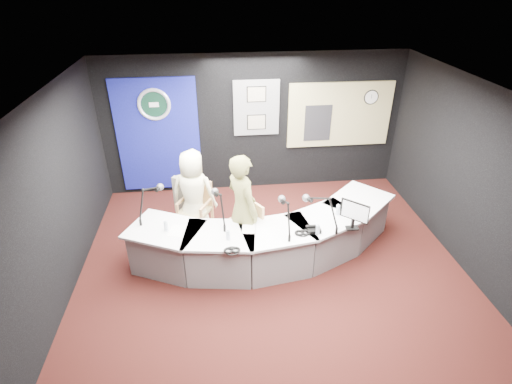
{
  "coord_description": "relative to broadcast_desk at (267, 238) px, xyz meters",
  "views": [
    {
      "loc": [
        -0.8,
        -4.59,
        4.19
      ],
      "look_at": [
        -0.2,
        0.8,
        1.1
      ],
      "focal_mm": 28.0,
      "sensor_mm": 36.0,
      "label": 1
    }
  ],
  "objects": [
    {
      "name": "ground",
      "position": [
        0.05,
        -0.55,
        -0.38
      ],
      "size": [
        6.0,
        6.0,
        0.0
      ],
      "primitive_type": "plane",
      "color": "black",
      "rests_on": "ground"
    },
    {
      "name": "ceiling",
      "position": [
        0.05,
        -0.55,
        2.42
      ],
      "size": [
        6.0,
        6.0,
        0.02
      ],
      "primitive_type": "cube",
      "color": "silver",
      "rests_on": "ground"
    },
    {
      "name": "wall_back",
      "position": [
        0.05,
        2.45,
        1.02
      ],
      "size": [
        6.0,
        0.02,
        2.8
      ],
      "primitive_type": "cube",
      "color": "black",
      "rests_on": "ground"
    },
    {
      "name": "wall_left",
      "position": [
        -2.95,
        -0.55,
        1.02
      ],
      "size": [
        0.02,
        6.0,
        2.8
      ],
      "primitive_type": "cube",
      "color": "black",
      "rests_on": "ground"
    },
    {
      "name": "wall_right",
      "position": [
        3.05,
        -0.55,
        1.02
      ],
      "size": [
        0.02,
        6.0,
        2.8
      ],
      "primitive_type": "cube",
      "color": "black",
      "rests_on": "ground"
    },
    {
      "name": "broadcast_desk",
      "position": [
        0.0,
        0.0,
        0.0
      ],
      "size": [
        4.5,
        1.9,
        0.75
      ],
      "primitive_type": null,
      "color": "silver",
      "rests_on": "ground"
    },
    {
      "name": "backdrop_panel",
      "position": [
        -1.85,
        2.42,
        0.88
      ],
      "size": [
        1.6,
        0.05,
        2.3
      ],
      "primitive_type": "cube",
      "color": "navy",
      "rests_on": "wall_back"
    },
    {
      "name": "agency_seal",
      "position": [
        -1.85,
        2.38,
        1.52
      ],
      "size": [
        0.63,
        0.07,
        0.63
      ],
      "primitive_type": "torus",
      "rotation": [
        1.57,
        0.0,
        0.0
      ],
      "color": "silver",
      "rests_on": "backdrop_panel"
    },
    {
      "name": "seal_center",
      "position": [
        -1.85,
        2.38,
        1.52
      ],
      "size": [
        0.48,
        0.01,
        0.48
      ],
      "primitive_type": "cylinder",
      "rotation": [
        1.57,
        0.0,
        0.0
      ],
      "color": "black",
      "rests_on": "backdrop_panel"
    },
    {
      "name": "pinboard",
      "position": [
        0.1,
        2.42,
        1.38
      ],
      "size": [
        0.9,
        0.04,
        1.1
      ],
      "primitive_type": "cube",
      "color": "slate",
      "rests_on": "wall_back"
    },
    {
      "name": "framed_photo_upper",
      "position": [
        0.1,
        2.39,
        1.65
      ],
      "size": [
        0.34,
        0.02,
        0.27
      ],
      "primitive_type": "cube",
      "color": "gray",
      "rests_on": "pinboard"
    },
    {
      "name": "framed_photo_lower",
      "position": [
        0.1,
        2.39,
        1.09
      ],
      "size": [
        0.34,
        0.02,
        0.27
      ],
      "primitive_type": "cube",
      "color": "gray",
      "rests_on": "pinboard"
    },
    {
      "name": "booth_window_frame",
      "position": [
        1.8,
        2.42,
        1.18
      ],
      "size": [
        2.12,
        0.06,
        1.32
      ],
      "primitive_type": "cube",
      "color": "tan",
      "rests_on": "wall_back"
    },
    {
      "name": "booth_glow",
      "position": [
        1.8,
        2.41,
        1.18
      ],
      "size": [
        2.0,
        0.02,
        1.2
      ],
      "primitive_type": "cube",
      "color": "tan",
      "rests_on": "booth_window_frame"
    },
    {
      "name": "equipment_rack",
      "position": [
        1.35,
        2.39,
        1.03
      ],
      "size": [
        0.55,
        0.02,
        0.75
      ],
      "primitive_type": "cube",
      "color": "black",
      "rests_on": "booth_window_frame"
    },
    {
      "name": "wall_clock",
      "position": [
        2.4,
        2.39,
        1.52
      ],
      "size": [
        0.28,
        0.01,
        0.28
      ],
      "primitive_type": "cylinder",
      "rotation": [
        1.57,
        0.0,
        0.0
      ],
      "color": "white",
      "rests_on": "booth_window_frame"
    },
    {
      "name": "armchair_left",
      "position": [
        -1.16,
        0.85,
        0.1
      ],
      "size": [
        0.71,
        0.71,
        0.94
      ],
      "primitive_type": null,
      "rotation": [
        0.0,
        0.0,
        -0.48
      ],
      "color": "tan",
      "rests_on": "ground"
    },
    {
      "name": "armchair_right",
      "position": [
        -0.38,
        0.08,
        0.05
      ],
      "size": [
        0.66,
        0.66,
        0.85
      ],
      "primitive_type": null,
      "rotation": [
        0.0,
        0.0,
        -1.01
      ],
      "color": "tan",
      "rests_on": "ground"
    },
    {
      "name": "draped_jacket",
      "position": [
        -1.29,
        1.07,
        0.24
      ],
      "size": [
        0.49,
        0.32,
        0.7
      ],
      "primitive_type": "cube",
      "rotation": [
        0.0,
        0.0,
        -0.48
      ],
      "color": "#6D695C",
      "rests_on": "armchair_left"
    },
    {
      "name": "person_man",
      "position": [
        -1.16,
        0.85,
        0.42
      ],
      "size": [
        0.88,
        0.69,
        1.58
      ],
      "primitive_type": "imported",
      "rotation": [
        0.0,
        0.0,
        2.88
      ],
      "color": "#F4F1C3",
      "rests_on": "ground"
    },
    {
      "name": "person_woman",
      "position": [
        -0.38,
        0.08,
        0.54
      ],
      "size": [
        0.71,
        0.79,
        1.82
      ],
      "primitive_type": "imported",
      "rotation": [
        0.0,
        0.0,
        2.09
      ],
      "color": "olive",
      "rests_on": "ground"
    },
    {
      "name": "computer_monitor",
      "position": [
        1.23,
        -0.4,
        0.7
      ],
      "size": [
        0.38,
        0.35,
        0.33
      ],
      "primitive_type": "cube",
      "rotation": [
        0.0,
        0.0,
        -0.75
      ],
      "color": "black",
      "rests_on": "broadcast_desk"
    },
    {
      "name": "desk_phone",
      "position": [
        0.64,
        -0.41,
        0.4
      ],
      "size": [
        0.2,
        0.16,
        0.05
      ],
      "primitive_type": "cube",
      "rotation": [
        0.0,
        0.0,
        -0.01
      ],
      "color": "black",
      "rests_on": "broadcast_desk"
    },
    {
      "name": "headphones_near",
      "position": [
        0.46,
        -0.45,
        0.39
      ],
      "size": [
        0.2,
        0.2,
        0.03
      ],
      "primitive_type": "torus",
      "color": "black",
      "rests_on": "broadcast_desk"
    },
    {
      "name": "headphones_far",
      "position": [
        -0.6,
        -0.75,
        0.39
      ],
      "size": [
        0.22,
        0.22,
        0.04
      ],
      "primitive_type": "torus",
      "color": "black",
      "rests_on": "broadcast_desk"
    },
    {
      "name": "paper_stack",
      "position": [
        -1.38,
        -0.17,
        0.38
      ],
      "size": [
        0.26,
        0.33,
        0.0
      ],
      "primitive_type": "cube",
      "rotation": [
        0.0,
        0.0,
        -0.22
      ],
      "color": "white",
      "rests_on": "broadcast_desk"
    },
    {
      "name": "notepad",
      "position": [
        -0.31,
        -0.22,
        0.38
      ],
      "size": [
        0.23,
        0.3,
        0.0
      ],
      "primitive_type": "cube",
      "rotation": [
        0.0,
        0.0,
        -0.15
      ],
      "color": "white",
      "rests_on": "broadcast_desk"
    },
    {
      "name": "boom_mic_a",
      "position": [
        -1.8,
        0.32,
        0.68
      ],
      "size": [
        0.39,
        0.68,
        0.6
      ],
      "primitive_type": null,
      "color": "black",
      "rests_on": "broadcast_desk"
    },
    {
      "name": "boom_mic_b",
      "position": [
        -0.73,
        0.05,
        0.68
      ],
      "size": [
        0.24,
        0.73,
        0.6
      ],
      "primitive_type": null,
      "color": "black",
      "rests_on": "broadcast_desk"
    },
    {
      "name": "boom_mic_c",
      "position": [
        0.23,
        -0.3,
        0.68
      ],
      "size": [
        0.16,
        0.74,
        0.6
      ],
      "primitive_type": null,
      "color": "black",
      "rests_on": "broadcast_desk"
    },
    {
      "name": "boom_mic_d",
      "position": [
        0.77,
        -0.25,
        0.68
      ],
      "size": [
        0.48,
        0.62,
        0.6
      ],
      "primitive_type": null,
      "color": "black",
      "rests_on": "broadcast_desk"
    },
    {
      "name": "water_bottles",
      "position": [
        -0.02,
        -0.24,
        0.46
      ],
      "size": [
        3.1,
        0.55,
        0.18
      ],
      "primitive_type": null,
      "color": "silver",
      "rests_on": "broadcast_desk"
    }
  ]
}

